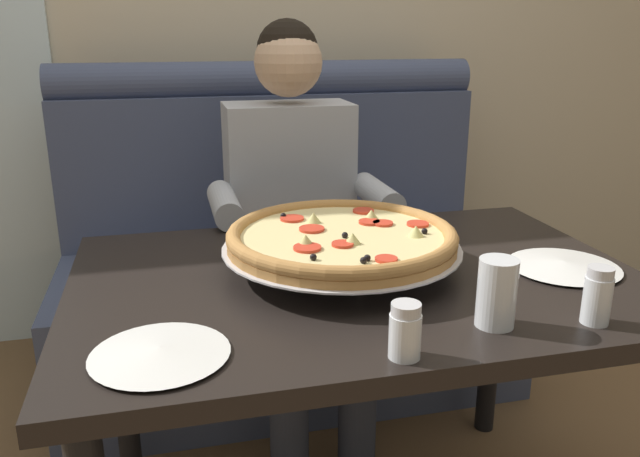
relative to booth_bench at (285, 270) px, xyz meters
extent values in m
cube|color=#424C6B|center=(0.00, -0.13, -0.17)|extent=(1.57, 0.60, 0.46)
cube|color=#424C6B|center=(0.00, 0.26, 0.29)|extent=(1.57, 0.18, 0.65)
cylinder|color=#424C6B|center=(0.00, 0.26, 0.66)|extent=(1.57, 0.14, 0.14)
cube|color=black|center=(0.00, -0.89, 0.30)|extent=(1.24, 0.85, 0.04)
cylinder|color=black|center=(-0.55, -0.54, -0.06)|extent=(0.06, 0.06, 0.68)
cylinder|color=black|center=(0.55, -0.54, -0.06)|extent=(0.06, 0.06, 0.68)
cube|color=#2D3342|center=(-0.01, -0.38, 0.14)|extent=(0.34, 0.40, 0.15)
cylinder|color=#2D3342|center=(-0.11, -0.63, -0.17)|extent=(0.11, 0.11, 0.46)
cylinder|color=#2D3342|center=(0.09, -0.63, -0.17)|extent=(0.11, 0.11, 0.46)
cube|color=#B2B7C1|center=(-0.01, -0.16, 0.34)|extent=(0.40, 0.22, 0.56)
cylinder|color=#B2B7C1|center=(-0.24, -0.38, 0.36)|extent=(0.08, 0.28, 0.08)
cylinder|color=#B2B7C1|center=(0.22, -0.38, 0.36)|extent=(0.08, 0.28, 0.08)
sphere|color=#DBB28E|center=(-0.01, -0.18, 0.75)|extent=(0.21, 0.21, 0.21)
sphere|color=black|center=(-0.01, -0.17, 0.78)|extent=(0.19, 0.19, 0.19)
cylinder|color=silver|center=(-0.03, -0.99, 0.35)|extent=(0.01, 0.01, 0.05)
cylinder|color=silver|center=(-0.15, -0.78, 0.35)|extent=(0.01, 0.01, 0.05)
cylinder|color=silver|center=(0.09, -0.78, 0.35)|extent=(0.01, 0.01, 0.05)
torus|color=silver|center=(-0.03, -0.85, 0.37)|extent=(0.29, 0.29, 0.01)
cylinder|color=silver|center=(-0.03, -0.85, 0.38)|extent=(0.53, 0.53, 0.00)
cylinder|color=#B77F42|center=(-0.03, -0.85, 0.39)|extent=(0.51, 0.51, 0.02)
torus|color=#B77F42|center=(-0.03, -0.85, 0.41)|extent=(0.51, 0.51, 0.03)
cylinder|color=beige|center=(-0.03, -0.85, 0.40)|extent=(0.45, 0.45, 0.01)
cylinder|color=red|center=(-0.11, -0.71, 0.41)|extent=(0.06, 0.06, 0.01)
cylinder|color=red|center=(-0.05, -0.93, 0.41)|extent=(0.05, 0.05, 0.01)
cylinder|color=red|center=(0.01, -1.03, 0.41)|extent=(0.05, 0.05, 0.01)
cylinder|color=red|center=(0.16, -0.83, 0.41)|extent=(0.05, 0.05, 0.01)
cylinder|color=red|center=(0.09, -0.80, 0.41)|extent=(0.05, 0.05, 0.01)
cylinder|color=red|center=(0.06, -0.79, 0.41)|extent=(0.05, 0.05, 0.01)
cylinder|color=red|center=(0.07, -0.69, 0.41)|extent=(0.05, 0.05, 0.01)
cylinder|color=red|center=(-0.08, -0.81, 0.41)|extent=(0.06, 0.06, 0.01)
cylinder|color=red|center=(-0.12, -0.93, 0.41)|extent=(0.06, 0.06, 0.01)
sphere|color=black|center=(-0.13, -1.00, 0.41)|extent=(0.01, 0.01, 0.01)
sphere|color=black|center=(-0.13, -0.70, 0.41)|extent=(0.01, 0.01, 0.01)
sphere|color=black|center=(-0.04, -1.04, 0.41)|extent=(0.01, 0.01, 0.01)
sphere|color=black|center=(-0.02, -1.03, 0.41)|extent=(0.01, 0.01, 0.01)
sphere|color=black|center=(0.15, -0.90, 0.41)|extent=(0.01, 0.01, 0.01)
sphere|color=black|center=(-0.03, -0.88, 0.41)|extent=(0.01, 0.01, 0.01)
cone|color=#CCC675|center=(-0.12, -0.91, 0.42)|extent=(0.04, 0.04, 0.02)
cone|color=#CCC675|center=(-0.07, -0.75, 0.42)|extent=(0.04, 0.04, 0.02)
cone|color=#CCC675|center=(0.13, -0.90, 0.42)|extent=(0.04, 0.04, 0.02)
cone|color=#CCC675|center=(-0.02, -0.92, 0.42)|extent=(0.04, 0.04, 0.02)
cone|color=#CCC675|center=(0.07, -0.76, 0.42)|extent=(0.04, 0.04, 0.02)
cylinder|color=white|center=(0.35, -1.23, 0.37)|extent=(0.05, 0.05, 0.09)
cylinder|color=#4C6633|center=(0.35, -1.23, 0.35)|extent=(0.04, 0.04, 0.04)
cylinder|color=silver|center=(0.35, -1.23, 0.42)|extent=(0.05, 0.05, 0.02)
cylinder|color=white|center=(-0.03, -1.26, 0.36)|extent=(0.05, 0.05, 0.08)
cylinder|color=silver|center=(-0.03, -1.26, 0.35)|extent=(0.05, 0.05, 0.05)
cylinder|color=silver|center=(-0.03, -1.26, 0.41)|extent=(0.05, 0.05, 0.02)
cylinder|color=white|center=(-0.43, -1.17, 0.33)|extent=(0.16, 0.16, 0.01)
cone|color=white|center=(-0.43, -1.17, 0.34)|extent=(0.23, 0.23, 0.01)
cylinder|color=white|center=(0.46, -0.97, 0.33)|extent=(0.17, 0.17, 0.01)
cone|color=white|center=(0.46, -0.97, 0.34)|extent=(0.25, 0.25, 0.01)
cylinder|color=silver|center=(0.17, -1.19, 0.39)|extent=(0.07, 0.07, 0.13)
cylinder|color=gold|center=(0.17, -1.19, 0.37)|extent=(0.06, 0.06, 0.09)
cylinder|color=black|center=(-1.17, 1.47, -0.18)|extent=(0.02, 0.02, 0.44)
cylinder|color=black|center=(-1.10, 1.22, -0.18)|extent=(0.02, 0.02, 0.44)
camera|label=1|loc=(-0.39, -2.14, 0.84)|focal=35.61mm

